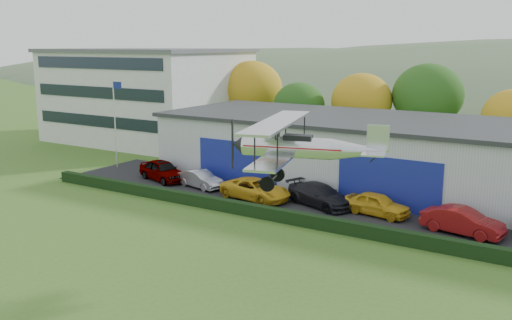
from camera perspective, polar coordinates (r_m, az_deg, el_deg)
The scene contains 14 objects.
apron at distance 37.96m, azimuth 9.96°, elevation -5.00°, with size 48.00×9.00×0.05m, color black.
hedge at distance 33.63m, azimuth 6.90°, elevation -6.45°, with size 46.00×0.60×0.80m, color black.
hangar at distance 43.17m, azimuth 16.02°, elevation 0.35°, with size 40.60×12.60×5.30m.
office_block at distance 65.45m, azimuth -11.05°, elevation 6.61°, with size 20.60×15.60×10.40m.
flagpole at distance 50.60m, azimuth -14.22°, elevation 4.51°, with size 1.05×0.10×8.00m.
tree_belt at distance 55.92m, azimuth 15.68°, elevation 5.94°, with size 75.70×13.22×10.12m.
distant_hills at distance 156.11m, azimuth 23.76°, elevation 1.97°, with size 430.00×196.00×56.00m.
car_0 at distance 45.57m, azimuth -9.56°, elevation -1.05°, with size 1.96×4.87×1.66m, color gray.
car_1 at distance 42.96m, azimuth -5.73°, elevation -1.95°, with size 1.42×4.07×1.34m, color silver.
car_2 at distance 39.48m, azimuth -0.03°, elevation -3.02°, with size 2.44×5.30×1.47m, color gold.
car_3 at distance 38.18m, azimuth 6.57°, elevation -3.59°, with size 2.11×5.18×1.50m, color black.
car_4 at distance 36.73m, azimuth 12.34°, elevation -4.45°, with size 1.72×4.27×1.46m, color gold.
car_5 at distance 34.56m, azimuth 20.44°, elevation -5.90°, with size 1.62×4.65×1.53m, color maroon.
biplane at distance 25.14m, azimuth 4.53°, elevation 1.49°, with size 7.24×8.21×3.07m.
Camera 1 is at (16.27, -12.88, 10.88)m, focal length 38.98 mm.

